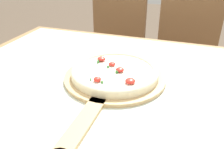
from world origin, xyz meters
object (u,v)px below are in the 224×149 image
(pizza, at_px, (115,72))
(chair_left, at_px, (114,49))
(chair_right, at_px, (185,58))
(pizza_peel, at_px, (112,81))

(pizza, xyz_separation_m, chair_left, (-0.28, 0.81, -0.27))
(pizza, bearing_deg, chair_right, 75.74)
(chair_left, height_order, chair_right, same)
(pizza, relative_size, chair_left, 0.32)
(pizza, distance_m, chair_left, 0.90)
(pizza_peel, xyz_separation_m, pizza, (-0.00, 0.03, 0.02))
(chair_left, bearing_deg, pizza, -67.58)
(chair_left, xyz_separation_m, chair_right, (0.48, 0.00, 0.00))
(chair_right, bearing_deg, pizza_peel, -107.44)
(pizza, xyz_separation_m, chair_right, (0.21, 0.81, -0.27))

